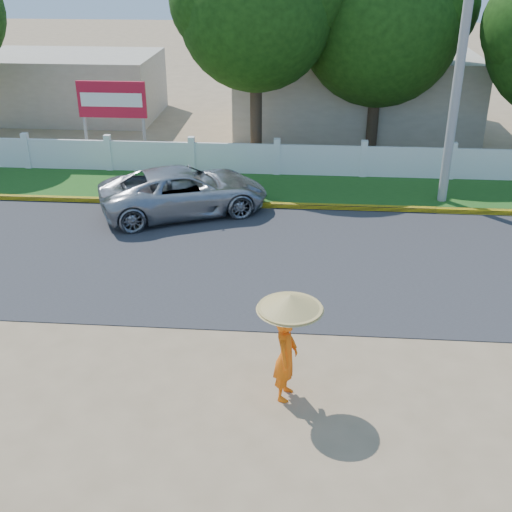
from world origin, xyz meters
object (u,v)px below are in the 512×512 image
(monk_with_parasol, at_px, (288,332))
(billboard, at_px, (112,104))
(vehicle, at_px, (184,191))
(utility_pole, at_px, (459,71))

(monk_with_parasol, xyz_separation_m, billboard, (-6.83, 13.35, 0.77))
(vehicle, relative_size, billboard, 1.69)
(utility_pole, bearing_deg, monk_with_parasol, -114.27)
(vehicle, relative_size, monk_with_parasol, 2.38)
(vehicle, distance_m, monk_with_parasol, 9.19)
(utility_pole, bearing_deg, vehicle, -168.63)
(utility_pole, xyz_separation_m, monk_with_parasol, (-4.56, -10.12, -2.67))
(billboard, bearing_deg, vehicle, -54.53)
(vehicle, bearing_deg, utility_pole, -101.81)
(billboard, bearing_deg, utility_pole, -15.84)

